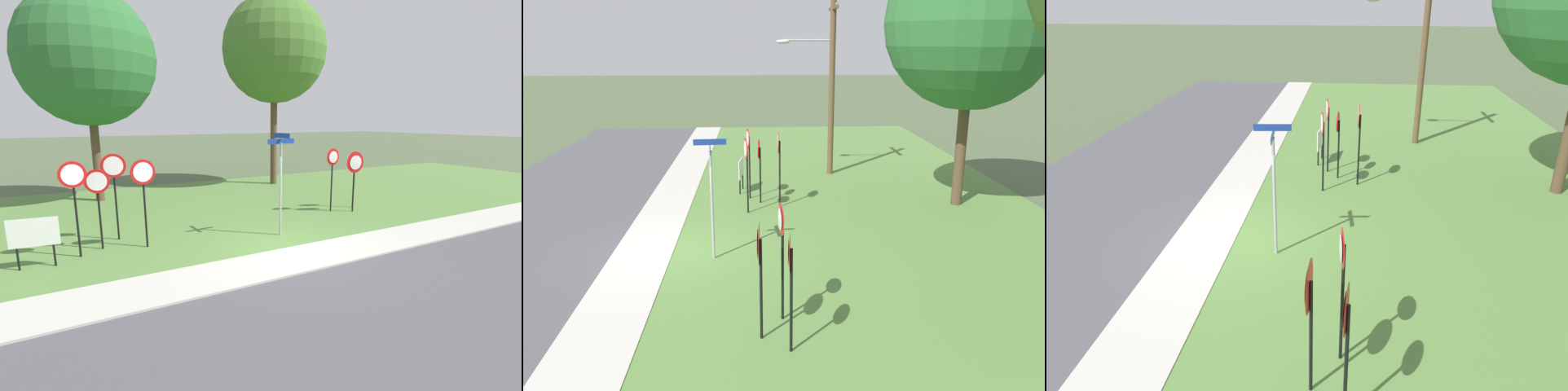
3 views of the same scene
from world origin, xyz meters
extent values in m
plane|color=#4C5B3D|center=(0.00, 0.00, 0.00)|extent=(160.00, 160.00, 0.00)
cube|color=#4C4C51|center=(0.00, -4.80, 0.01)|extent=(44.00, 6.40, 0.01)
cube|color=#BCB7AD|center=(0.00, -0.80, 0.03)|extent=(44.00, 1.60, 0.06)
cube|color=#567F3D|center=(0.00, 6.00, 0.02)|extent=(44.00, 12.00, 0.04)
cylinder|color=black|center=(-4.50, 2.41, 1.03)|extent=(0.06, 0.06, 1.97)
cylinder|color=red|center=(-4.50, 2.37, 1.96)|extent=(0.65, 0.09, 0.65)
cylinder|color=white|center=(-4.50, 2.36, 1.96)|extent=(0.51, 0.06, 0.51)
cylinder|color=black|center=(-3.36, 1.99, 1.14)|extent=(0.06, 0.06, 2.20)
cylinder|color=red|center=(-3.36, 1.95, 2.19)|extent=(0.68, 0.13, 0.69)
cylinder|color=white|center=(-3.36, 1.93, 2.19)|extent=(0.53, 0.09, 0.54)
cylinder|color=black|center=(-5.07, 2.04, 1.16)|extent=(0.06, 0.06, 2.25)
cylinder|color=red|center=(-5.07, 2.00, 2.23)|extent=(0.67, 0.13, 0.67)
cylinder|color=white|center=(-5.07, 1.98, 2.23)|extent=(0.52, 0.09, 0.53)
cylinder|color=black|center=(-3.99, 3.07, 1.19)|extent=(0.06, 0.06, 2.29)
cylinder|color=red|center=(-3.99, 3.03, 2.28)|extent=(0.70, 0.04, 0.70)
cylinder|color=white|center=(-3.99, 3.01, 2.28)|extent=(0.55, 0.02, 0.55)
cylinder|color=black|center=(3.85, 2.77, 1.15)|extent=(0.06, 0.06, 2.22)
cone|color=red|center=(3.85, 2.73, 2.19)|extent=(0.65, 0.11, 0.65)
cone|color=white|center=(3.85, 2.71, 2.19)|extent=(0.44, 0.07, 0.44)
cylinder|color=black|center=(5.07, 2.86, 1.05)|extent=(0.06, 0.06, 2.02)
cone|color=red|center=(5.07, 2.82, 1.98)|extent=(0.72, 0.10, 0.72)
cone|color=white|center=(5.07, 2.80, 1.98)|extent=(0.49, 0.06, 0.49)
cylinder|color=black|center=(4.59, 2.33, 1.05)|extent=(0.06, 0.06, 2.02)
cone|color=red|center=(4.59, 2.29, 1.98)|extent=(0.81, 0.07, 0.81)
cone|color=silver|center=(4.59, 2.27, 1.98)|extent=(0.55, 0.04, 0.55)
cylinder|color=#9EA0A8|center=(0.53, 1.13, 1.46)|extent=(0.07, 0.07, 2.84)
cylinder|color=#9EA0A8|center=(0.53, 1.13, 2.89)|extent=(0.09, 0.09, 0.03)
cube|color=navy|center=(0.53, 1.13, 2.95)|extent=(0.96, 0.11, 0.15)
cube|color=navy|center=(0.53, 1.13, 3.12)|extent=(0.10, 0.81, 0.15)
cylinder|color=black|center=(-6.41, 1.75, 0.32)|extent=(0.05, 0.05, 0.55)
cylinder|color=black|center=(-5.65, 1.67, 0.32)|extent=(0.05, 0.05, 0.55)
cube|color=white|center=(-6.03, 1.71, 0.94)|extent=(1.10, 0.15, 0.70)
cylinder|color=brown|center=(-3.98, 9.24, 2.37)|extent=(0.36, 0.36, 4.66)
sphere|color=#2D6B33|center=(-3.98, 9.24, 6.10)|extent=(5.56, 5.56, 5.56)
cylinder|color=brown|center=(5.08, 9.36, 2.94)|extent=(0.36, 0.36, 5.80)
sphere|color=#47752D|center=(5.08, 9.36, 7.23)|extent=(5.54, 5.54, 5.54)
camera|label=1|loc=(-5.17, -8.18, 3.58)|focal=24.99mm
camera|label=2|loc=(13.85, 2.26, 5.52)|focal=37.38mm
camera|label=3|loc=(10.03, 2.80, 5.78)|focal=32.04mm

